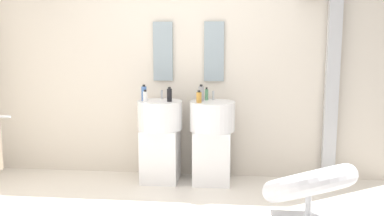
# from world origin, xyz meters

# --- Properties ---
(rear_partition) EXTENTS (4.80, 0.10, 2.60)m
(rear_partition) POSITION_xyz_m (0.00, 1.65, 1.30)
(rear_partition) COLOR beige
(rear_partition) RESTS_ON ground_plane
(pedestal_sink_left) EXTENTS (0.49, 0.49, 1.00)m
(pedestal_sink_left) POSITION_xyz_m (-0.29, 1.34, 0.49)
(pedestal_sink_left) COLOR white
(pedestal_sink_left) RESTS_ON ground_plane
(pedestal_sink_right) EXTENTS (0.49, 0.49, 1.00)m
(pedestal_sink_right) POSITION_xyz_m (0.29, 1.34, 0.49)
(pedestal_sink_right) COLOR white
(pedestal_sink_right) RESTS_ON ground_plane
(vanity_mirror_left) EXTENTS (0.22, 0.03, 0.66)m
(vanity_mirror_left) POSITION_xyz_m (-0.29, 1.58, 1.43)
(vanity_mirror_left) COLOR #8C9EA8
(vanity_mirror_right) EXTENTS (0.22, 0.03, 0.66)m
(vanity_mirror_right) POSITION_xyz_m (0.29, 1.58, 1.43)
(vanity_mirror_right) COLOR #8C9EA8
(shower_column) EXTENTS (0.49, 0.24, 2.05)m
(shower_column) POSITION_xyz_m (1.55, 1.53, 1.08)
(shower_column) COLOR #B7BABF
(shower_column) RESTS_ON ground_plane
(lounge_chair) EXTENTS (1.10, 1.10, 0.65)m
(lounge_chair) POSITION_xyz_m (1.14, 0.22, 0.35)
(lounge_chair) COLOR #B7BABF
(lounge_chair) RESTS_ON ground_plane
(soap_bottle_black) EXTENTS (0.05, 0.05, 0.16)m
(soap_bottle_black) POSITION_xyz_m (-0.17, 1.30, 0.97)
(soap_bottle_black) COLOR black
(soap_bottle_black) RESTS_ON pedestal_sink_left
(soap_bottle_amber) EXTENTS (0.06, 0.06, 0.13)m
(soap_bottle_amber) POSITION_xyz_m (0.15, 1.24, 0.96)
(soap_bottle_amber) COLOR #C68C38
(soap_bottle_amber) RESTS_ON pedestal_sink_right
(soap_bottle_white) EXTENTS (0.05, 0.05, 0.13)m
(soap_bottle_white) POSITION_xyz_m (-0.42, 1.24, 0.96)
(soap_bottle_white) COLOR white
(soap_bottle_white) RESTS_ON pedestal_sink_left
(soap_bottle_grey) EXTENTS (0.06, 0.06, 0.18)m
(soap_bottle_grey) POSITION_xyz_m (0.16, 1.36, 0.98)
(soap_bottle_grey) COLOR #99999E
(soap_bottle_grey) RESTS_ON pedestal_sink_right
(soap_bottle_blue) EXTENTS (0.06, 0.06, 0.17)m
(soap_bottle_blue) POSITION_xyz_m (-0.46, 1.34, 0.98)
(soap_bottle_blue) COLOR #4C72B7
(soap_bottle_blue) RESTS_ON pedestal_sink_left
(soap_bottle_green) EXTENTS (0.04, 0.04, 0.14)m
(soap_bottle_green) POSITION_xyz_m (0.22, 1.45, 0.96)
(soap_bottle_green) COLOR #59996B
(soap_bottle_green) RESTS_ON pedestal_sink_right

